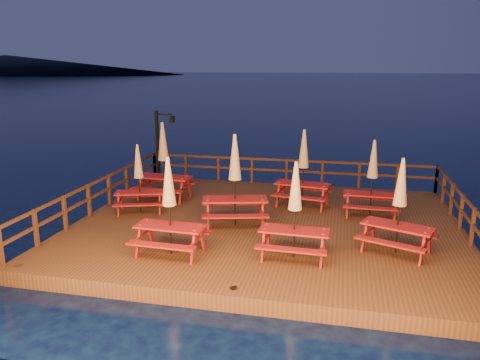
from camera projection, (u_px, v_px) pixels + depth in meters
The scene contains 14 objects.
ground at pixel (267, 234), 15.04m from camera, with size 500.00×500.00×0.00m, color black.
deck at pixel (267, 228), 14.99m from camera, with size 12.00×10.00×0.40m, color #4D2A18.
deck_piles at pixel (267, 243), 15.12m from camera, with size 11.44×9.44×1.40m.
railing at pixel (276, 185), 16.44m from camera, with size 11.80×9.75×1.10m.
lamp_post at pixel (161, 139), 19.96m from camera, with size 0.85×0.18×3.00m.
headland_left at pixel (7, 65), 227.66m from camera, with size 180.00×84.00×9.00m, color black.
picnic_table_0 at pixel (399, 205), 12.24m from camera, with size 2.24×2.07×2.59m.
picnic_table_1 at pixel (169, 205), 12.18m from camera, with size 1.91×1.59×2.63m.
picnic_table_2 at pixel (139, 177), 15.74m from camera, with size 1.97×1.79×2.34m.
picnic_table_3 at pixel (295, 209), 11.94m from camera, with size 1.84×1.54×2.56m.
picnic_table_4 at pixel (164, 160), 17.22m from camera, with size 2.12×1.79×2.87m.
picnic_table_5 at pixel (235, 179), 14.36m from camera, with size 2.36×2.10×2.87m.
picnic_table_6 at pixel (372, 177), 15.28m from camera, with size 1.80×1.49×2.56m.
picnic_table_7 at pixel (303, 167), 16.36m from camera, with size 2.13×1.84×2.73m.
Camera 1 is at (2.24, -14.01, 5.36)m, focal length 35.00 mm.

